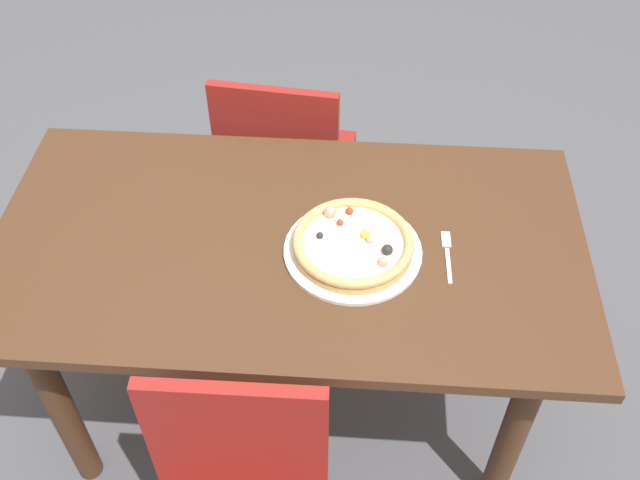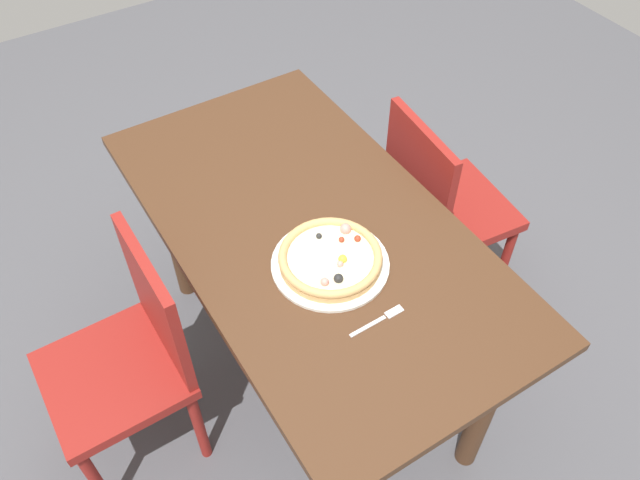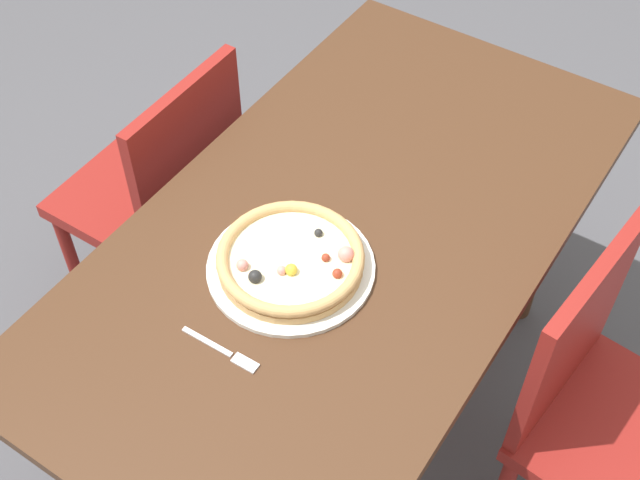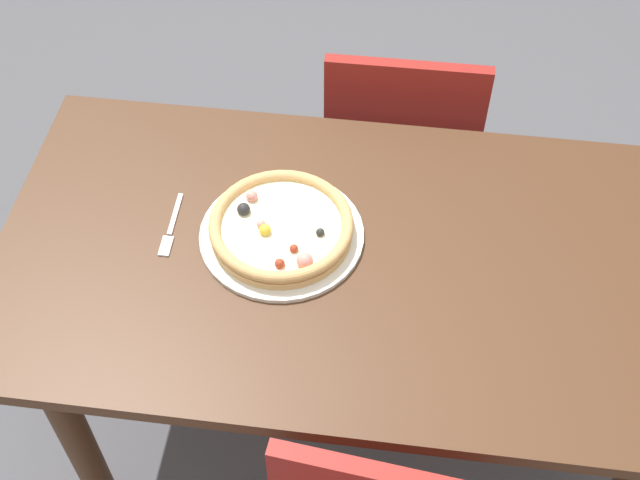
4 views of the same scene
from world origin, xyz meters
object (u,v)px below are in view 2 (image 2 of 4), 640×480
Objects in this scene: plate at (330,264)px; dining_table at (311,254)px; pizza at (331,258)px; chair_near at (131,357)px; fork at (381,319)px; chair_far at (440,205)px.

dining_table is at bearing 168.65° from plate.
pizza reaches higher than plate.
dining_table is at bearing -96.22° from chair_near.
dining_table is 8.74× the size of fork.
chair_near is at bearing -111.07° from plate.
pizza is at bearing -63.67° from chair_far.
chair_near is 0.68m from plate.
fork is (0.22, 0.01, -0.00)m from plate.
plate is at bearing -11.35° from dining_table.
chair_far is at bearing 110.47° from pizza.
plate is 0.23m from fork.
fork is (0.44, 0.58, 0.30)m from chair_near.
plate reaches higher than fork.
pizza is (0.00, 0.00, 0.03)m from plate.
chair_near is 3.02× the size of pizza.
dining_table is 5.03× the size of pizza.
plate is 0.03m from pizza.
dining_table is at bearing 86.18° from fork.
pizza is at bearing 81.68° from plate.
chair_far is (-0.02, 1.20, 0.00)m from chair_near.
chair_near is 0.79m from fork.
fork is at bearing 3.39° from plate.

